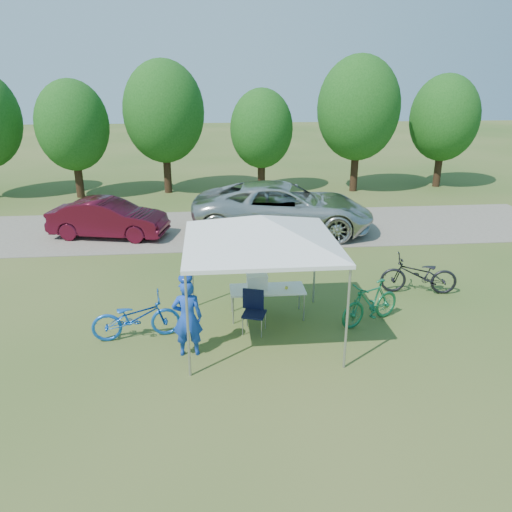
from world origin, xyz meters
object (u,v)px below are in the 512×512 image
Objects in this scene: folding_chair at (254,307)px; cooler at (257,282)px; minivan at (283,208)px; bike_dark at (419,275)px; sedan at (109,218)px; bike_green at (370,303)px; folding_table at (267,290)px; bike_blue at (136,317)px; cyclist at (187,318)px.

folding_chair is 0.73m from cooler.
bike_dark is at bearing -145.41° from minivan.
bike_dark is at bearing 37.66° from folding_chair.
minivan is 1.58× the size of sedan.
bike_green is 10.09m from sedan.
bike_blue is at bearing -165.78° from folding_table.
bike_green is 0.42× the size of sedan.
bike_dark is (4.46, 1.58, -0.04)m from folding_chair.
cyclist is (-1.42, -0.91, 0.27)m from folding_chair.
bike_blue is (-2.70, -0.75, -0.40)m from cooler.
folding_table is at bearing -131.67° from sedan.
sedan reaches higher than bike_dark.
bike_green is at bearing -95.90° from bike_blue.
bike_dark is at bearing 12.40° from cooler.
cyclist is 8.71m from minivan.
bike_blue is (-2.94, -0.75, -0.18)m from folding_table.
minivan is (1.33, 6.59, 0.24)m from folding_table.
cyclist is 0.85× the size of bike_dark.
cooler reaches higher than bike_blue.
cooler is 0.12× the size of sedan.
folding_chair is 0.50× the size of bike_blue.
cyclist reaches higher than cooler.
bike_dark is (1.77, 1.50, 0.00)m from bike_green.
sedan is (-4.44, 7.21, 0.13)m from folding_chair.
sedan is at bearing -70.84° from cyclist.
cyclist is 0.26× the size of minivan.
folding_chair is 2.69m from bike_green.
folding_table is 3.04m from bike_blue.
bike_blue is (-2.56, -0.11, -0.06)m from folding_chair.
folding_chair is 0.55× the size of bike_green.
cooler reaches higher than bike_green.
folding_chair is at bearing -59.91° from bike_dark.
cooler is at bearing 175.11° from minivan.
folding_chair is (-0.38, -0.63, -0.12)m from folding_table.
folding_table is at bearing -66.31° from bike_dark.
cooler is 2.83m from bike_blue.
minivan is 6.14m from sedan.
sedan is (-1.87, 7.33, 0.19)m from bike_blue.
bike_blue is 7.57m from sedan.
cyclist is 0.88× the size of bike_blue.
folding_chair is 7.42m from minivan.
bike_dark is at bearing -158.25° from cyclist.
cyclist reaches higher than folding_chair.
cyclist reaches higher than bike_dark.
cyclist is at bearing -135.25° from cooler.
minivan reaches higher than cooler.
bike_dark is at bearing -84.43° from bike_blue.
folding_chair is 0.15× the size of minivan.
folding_table is 1.86× the size of folding_chair.
sedan is (-8.90, 5.63, 0.17)m from bike_dark.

